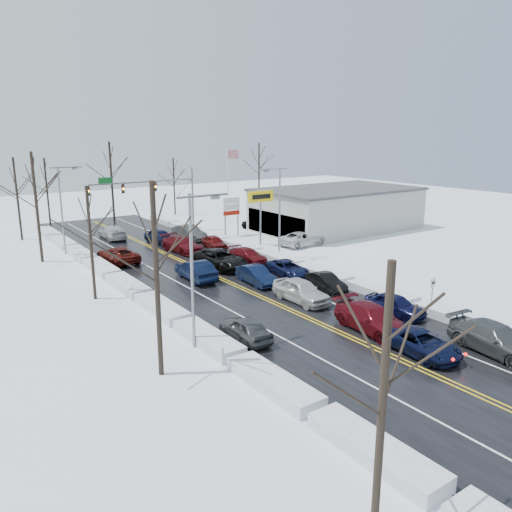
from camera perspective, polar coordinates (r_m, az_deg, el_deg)
ground at (r=37.23m, az=1.65°, el=-5.18°), size 160.00×160.00×0.00m
road_surface at (r=38.77m, az=-0.12°, el=-4.38°), size 14.00×84.00×0.01m
snow_bank_left at (r=35.23m, az=-10.38°, el=-6.55°), size 1.65×72.00×0.65m
snow_bank_right at (r=43.36m, az=8.16°, el=-2.53°), size 1.65×72.00×0.65m
traffic_signal_mast at (r=61.65m, az=-11.47°, el=7.42°), size 13.28×0.39×8.00m
tires_plus_sign at (r=54.76m, az=0.53°, el=6.39°), size 3.20×0.34×6.00m
used_vehicles_sign at (r=59.94m, az=-2.83°, el=5.42°), size 2.20×0.22×4.65m
speed_limit_sign at (r=37.07m, az=19.53°, el=-3.45°), size 0.55×0.09×2.35m
flagpole at (r=68.82m, az=-3.12°, el=8.71°), size 1.87×1.20×10.00m
dealership_building at (r=65.20m, az=9.21°, el=5.36°), size 20.40×12.40×5.30m
streetlight_ne at (r=48.65m, az=2.52°, el=5.80°), size 3.20×0.25×9.00m
streetlight_sw at (r=28.20m, az=-7.01°, el=-0.31°), size 3.20×0.25×9.00m
streetlight_nw at (r=54.17m, az=-21.20°, el=5.71°), size 3.20×0.25×9.00m
tree_left_a at (r=14.24m, az=14.59°, el=-11.10°), size 3.60×3.60×9.00m
tree_left_b at (r=24.71m, az=-11.48°, el=1.48°), size 4.00×4.00×10.00m
tree_left_c at (r=38.21m, az=-18.54°, el=3.79°), size 3.40×3.40×8.50m
tree_left_d at (r=51.38m, az=-23.99°, el=7.33°), size 4.20×4.20×10.50m
tree_left_e at (r=63.28m, az=-25.77°, el=7.55°), size 3.80×3.80×9.50m
tree_far_b at (r=71.06m, az=-22.88°, el=8.11°), size 3.60×3.60×9.00m
tree_far_c at (r=71.18m, az=-16.27°, el=9.78°), size 4.40×4.40×11.00m
tree_far_d at (r=76.48m, az=-9.39°, el=9.08°), size 3.40×3.40×8.50m
tree_far_e at (r=84.94m, az=0.35°, el=10.68°), size 4.20×4.20×10.50m
queued_car_2 at (r=30.28m, az=18.20°, el=-10.56°), size 2.65×5.04×1.35m
queued_car_3 at (r=32.67m, az=13.12°, el=-8.36°), size 2.78×5.89×1.66m
queued_car_4 at (r=37.27m, az=5.15°, el=-5.22°), size 2.08×5.05×1.71m
queued_car_5 at (r=41.42m, az=0.02°, el=-3.18°), size 1.88×4.60×1.48m
queued_car_6 at (r=46.32m, az=-4.05°, el=-1.35°), size 3.21×6.25×1.69m
queued_car_7 at (r=52.96m, az=-8.43°, el=0.49°), size 2.80×5.75×1.61m
queued_car_8 at (r=57.22m, az=-10.83°, el=1.40°), size 2.49×4.91×1.60m
queued_car_11 at (r=31.97m, az=25.62°, el=-9.94°), size 2.97×5.95×1.66m
queued_car_12 at (r=35.82m, az=15.56°, el=-6.50°), size 2.28×4.50×1.47m
queued_car_13 at (r=40.15m, az=7.96°, el=-3.88°), size 1.89×4.23×1.35m
queued_car_14 at (r=43.79m, az=3.66°, el=-2.25°), size 2.78×5.01×1.33m
queued_car_15 at (r=48.25m, az=-0.92°, el=-0.69°), size 2.22×4.69×1.32m
queued_car_16 at (r=53.99m, az=-4.77°, el=0.85°), size 2.15×4.30×1.41m
queued_car_17 at (r=58.80m, az=-7.64°, el=1.86°), size 2.31×5.31×1.70m
oncoming_car_0 at (r=42.82m, az=-6.85°, el=-2.70°), size 2.10×5.26×1.70m
oncoming_car_1 at (r=49.89m, az=-15.45°, el=-0.71°), size 2.92×5.71×1.54m
oncoming_car_2 at (r=61.19m, az=-16.02°, el=1.91°), size 2.46×5.54×1.58m
oncoming_car_3 at (r=30.66m, az=-1.22°, el=-9.51°), size 1.79×4.23×1.43m
parked_car_0 at (r=55.45m, az=5.36°, el=1.19°), size 5.76×2.90×1.56m
parked_car_1 at (r=59.81m, az=5.22°, el=2.13°), size 2.52×5.86×1.68m
parked_car_2 at (r=64.06m, az=0.17°, el=2.98°), size 2.20×5.08×1.71m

